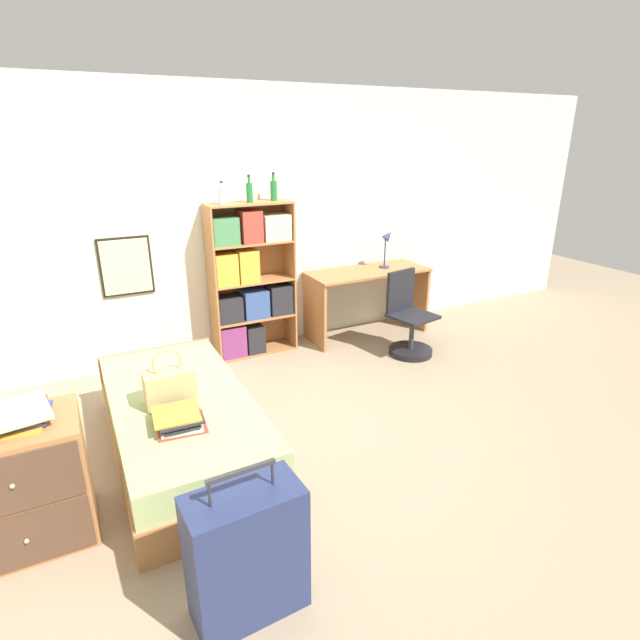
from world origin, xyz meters
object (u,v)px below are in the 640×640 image
Objects in this scene: bottle_clear at (274,190)px; desk_chair at (408,328)px; bed at (182,424)px; bottle_green at (222,196)px; bottle_brown at (249,192)px; dresser at (22,484)px; desk at (367,289)px; book_stack_on_bed at (179,419)px; magazine_pile_on_dresser at (19,415)px; handbag at (170,386)px; suitcase at (247,553)px; bookcase at (248,282)px; desk_lamp at (387,242)px.

desk_chair is at bearing -34.03° from bottle_clear.
bed is 2.42m from bottle_clear.
bottle_brown is at bearing 2.31° from bottle_green.
bed is at bearing 24.86° from dresser.
dresser is 2.72× the size of bottle_clear.
book_stack_on_bed is at bearing -144.86° from desk.
magazine_pile_on_dresser is at bearing -139.86° from bottle_clear.
handbag is 0.49× the size of suitcase.
bottle_green is at bearing 47.06° from magazine_pile_on_dresser.
bookcase is (1.90, 1.85, -0.00)m from magazine_pile_on_dresser.
bottle_green is (1.68, 1.81, 0.85)m from magazine_pile_on_dresser.
desk_chair is at bearing 15.70° from bed.
desk is (2.36, 2.74, 0.20)m from suitcase.
dresser is at bearing -157.32° from magazine_pile_on_dresser.
book_stack_on_bed is at bearing 93.78° from suitcase.
desk_chair is (3.40, 1.13, -0.09)m from dresser.
desk is at bearing 28.17° from dresser.
bottle_brown is (0.05, -0.03, 0.87)m from bookcase.
bookcase is 0.87m from bottle_brown.
bottle_brown is (1.07, 1.41, 1.41)m from bed.
bookcase reaches higher than suitcase.
desk is (3.29, 1.76, 0.17)m from dresser.
bottle_brown is (0.27, 0.01, 0.02)m from bottle_green.
handbag is at bearing 21.99° from dresser.
desk is at bearing 28.27° from magazine_pile_on_dresser.
desk is 1.57× the size of desk_chair.
bottle_green reaches higher than handbag.
handbag is 1.87m from bookcase.
desk_lamp is at bearing -4.57° from bottle_clear.
desk_lamp is (2.60, 1.35, 0.81)m from bed.
magazine_pile_on_dresser is at bearing -158.05° from handbag.
bed is 2.13m from bottle_green.
bed is 2.72m from desk.
suitcase is 3.83× the size of bottle_green.
handbag reaches higher than book_stack_on_bed.
handbag reaches higher than magazine_pile_on_dresser.
suitcase is at bearing -133.40° from desk_lamp.
bottle_clear is at bearing 47.79° from handbag.
bookcase is 1.70m from desk_chair.
desk is (1.02, -0.13, -1.10)m from bottle_clear.
dresser is 2.82m from bottle_green.
book_stack_on_bed is 0.85m from magazine_pile_on_dresser.
suitcase is at bearing -130.73° from desk.
suitcase is 3.13× the size of bottle_brown.
magazine_pile_on_dresser is 1.86× the size of bottle_green.
desk is at bearing -2.66° from bottle_green.
bottle_green is 0.27m from bottle_brown.
bed is at bearing -152.58° from desk_lamp.
magazine_pile_on_dresser reaches higher than dresser.
bed is 4.86× the size of handbag.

